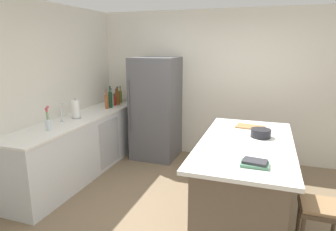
{
  "coord_description": "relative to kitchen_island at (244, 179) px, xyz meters",
  "views": [
    {
      "loc": [
        0.61,
        -2.94,
        1.99
      ],
      "look_at": [
        -0.73,
        0.97,
        1.0
      ],
      "focal_mm": 31.25,
      "sensor_mm": 36.0,
      "label": 1
    }
  ],
  "objects": [
    {
      "name": "cutting_board",
      "position": [
        0.0,
        0.64,
        0.46
      ],
      "size": [
        0.38,
        0.27,
        0.02
      ],
      "color": "#9E7042",
      "rests_on": "kitchen_island"
    },
    {
      "name": "counter_run_left",
      "position": [
        -2.52,
        0.37,
        -0.01
      ],
      "size": [
        0.64,
        2.79,
        0.92
      ],
      "color": "silver",
      "rests_on": "ground_plane"
    },
    {
      "name": "hot_sauce_bottle",
      "position": [
        -2.46,
        1.38,
        0.54
      ],
      "size": [
        0.06,
        0.06,
        0.21
      ],
      "color": "red",
      "rests_on": "counter_run_left"
    },
    {
      "name": "paper_towel_roll",
      "position": [
        -2.52,
        0.33,
        0.59
      ],
      "size": [
        0.14,
        0.14,
        0.31
      ],
      "color": "gray",
      "rests_on": "counter_run_left"
    },
    {
      "name": "flower_vase",
      "position": [
        -2.46,
        -0.35,
        0.56
      ],
      "size": [
        0.08,
        0.08,
        0.33
      ],
      "color": "silver",
      "rests_on": "counter_run_left"
    },
    {
      "name": "olive_oil_bottle",
      "position": [
        -2.47,
        1.65,
        0.58
      ],
      "size": [
        0.06,
        0.06,
        0.31
      ],
      "color": "olive",
      "rests_on": "counter_run_left"
    },
    {
      "name": "sink_faucet",
      "position": [
        -2.56,
        0.06,
        0.61
      ],
      "size": [
        0.15,
        0.05,
        0.3
      ],
      "color": "silver",
      "rests_on": "counter_run_left"
    },
    {
      "name": "vinegar_bottle",
      "position": [
        -2.44,
        1.08,
        0.59
      ],
      "size": [
        0.06,
        0.06,
        0.33
      ],
      "color": "#994C23",
      "rests_on": "counter_run_left"
    },
    {
      "name": "gin_bottle",
      "position": [
        -2.46,
        1.28,
        0.58
      ],
      "size": [
        0.07,
        0.07,
        0.32
      ],
      "color": "#8CB79E",
      "rests_on": "counter_run_left"
    },
    {
      "name": "wall_rear",
      "position": [
        -0.43,
        1.91,
        0.83
      ],
      "size": [
        6.0,
        0.1,
        2.6
      ],
      "primitive_type": "cube",
      "color": "silver",
      "rests_on": "ground_plane"
    },
    {
      "name": "whiskey_bottle",
      "position": [
        -2.43,
        1.46,
        0.59
      ],
      "size": [
        0.09,
        0.09,
        0.33
      ],
      "color": "brown",
      "rests_on": "counter_run_left"
    },
    {
      "name": "cookbook_stack",
      "position": [
        0.12,
        -0.67,
        0.48
      ],
      "size": [
        0.25,
        0.19,
        0.05
      ],
      "color": "#4C7F60",
      "rests_on": "kitchen_island"
    },
    {
      "name": "kitchen_island",
      "position": [
        0.0,
        0.0,
        0.0
      ],
      "size": [
        1.03,
        2.04,
        0.92
      ],
      "color": "brown",
      "rests_on": "ground_plane"
    },
    {
      "name": "bar_stool",
      "position": [
        0.71,
        -0.65,
        0.05
      ],
      "size": [
        0.36,
        0.36,
        0.63
      ],
      "color": "#473828",
      "rests_on": "ground_plane"
    },
    {
      "name": "mixing_bowl",
      "position": [
        0.15,
        0.24,
        0.51
      ],
      "size": [
        0.24,
        0.24,
        0.1
      ],
      "color": "black",
      "rests_on": "kitchen_island"
    },
    {
      "name": "wall_left",
      "position": [
        -2.88,
        -0.34,
        0.83
      ],
      "size": [
        0.1,
        6.0,
        2.6
      ],
      "primitive_type": "cube",
      "color": "silver",
      "rests_on": "ground_plane"
    },
    {
      "name": "syrup_bottle",
      "position": [
        -2.51,
        1.55,
        0.57
      ],
      "size": [
        0.07,
        0.07,
        0.28
      ],
      "color": "#5B3319",
      "rests_on": "counter_run_left"
    },
    {
      "name": "ground_plane",
      "position": [
        -0.43,
        -0.34,
        -0.47
      ],
      "size": [
        7.2,
        7.2,
        0.0
      ],
      "primitive_type": "plane",
      "color": "#7A664C"
    },
    {
      "name": "wine_bottle",
      "position": [
        -2.42,
        1.17,
        0.6
      ],
      "size": [
        0.07,
        0.07,
        0.38
      ],
      "color": "#19381E",
      "rests_on": "counter_run_left"
    },
    {
      "name": "refrigerator",
      "position": [
        -1.68,
        1.48,
        0.43
      ],
      "size": [
        0.76,
        0.78,
        1.8
      ],
      "color": "#56565B",
      "rests_on": "ground_plane"
    }
  ]
}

